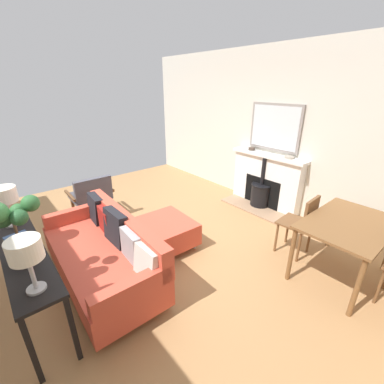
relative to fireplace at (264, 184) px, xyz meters
name	(u,v)px	position (x,y,z in m)	size (l,w,h in m)	color
ground_plane	(143,244)	(2.46, -0.33, -0.45)	(5.32, 6.27, 0.01)	#A87A4C
wall_left	(262,129)	(-0.20, -0.33, 0.96)	(0.12, 6.27, 2.81)	beige
fireplace	(264,184)	(0.00, 0.00, 0.00)	(0.62, 1.46, 1.01)	#9E7A5B
mirror_over_mantel	(275,127)	(-0.11, 0.00, 1.03)	(0.04, 0.99, 0.81)	gray
mantel_bowl_near	(252,149)	(-0.02, -0.39, 0.60)	(0.13, 0.13, 0.05)	#47382D
mantel_bowl_far	(289,157)	(-0.02, 0.40, 0.59)	(0.16, 0.16, 0.04)	#9E9384
sofa	(105,252)	(3.13, 0.00, -0.09)	(0.87, 1.91, 0.82)	#B2B2B7
ottoman	(167,231)	(2.20, -0.08, -0.20)	(0.69, 0.80, 0.40)	#B2B2B7
armchair_accent	(91,194)	(2.69, -1.61, 0.01)	(0.69, 0.59, 0.78)	brown
console_table	(25,259)	(3.89, 0.00, 0.19)	(0.35, 1.69, 0.72)	black
table_lamp_near_end	(4,196)	(3.89, -0.64, 0.63)	(0.26, 0.26, 0.45)	#B2B2B7
table_lamp_far_end	(25,252)	(3.89, 0.63, 0.62)	(0.23, 0.23, 0.45)	#B2B2B7
potted_plant	(10,225)	(3.92, 0.17, 0.65)	(0.51, 0.35, 0.63)	#4C4C51
book_stack	(18,239)	(3.89, -0.22, 0.31)	(0.24, 0.21, 0.06)	olive
dining_table	(348,229)	(0.96, 1.78, 0.21)	(1.19, 0.79, 0.74)	brown
dining_chair_near_fireplace	(302,221)	(0.95, 1.25, 0.08)	(0.43, 0.43, 0.87)	brown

